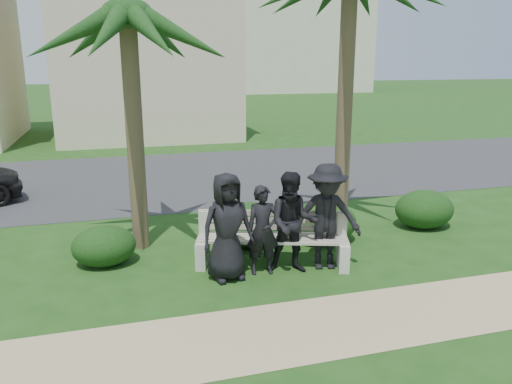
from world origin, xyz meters
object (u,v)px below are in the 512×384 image
palm_left (127,17)px  man_b (263,230)px  park_bench (271,243)px  man_a (227,227)px  man_c (293,223)px  man_d (326,217)px

palm_left → man_b: bearing=-44.2°
park_bench → man_a: 1.05m
park_bench → palm_left: (-2.17, 1.60, 3.86)m
park_bench → man_c: bearing=-34.9°
park_bench → man_c: 0.63m
park_bench → palm_left: 4.71m
park_bench → man_d: man_d is taller
man_c → man_d: 0.62m
man_a → man_d: 1.74m
man_c → man_b: bearing=-172.6°
palm_left → park_bench: bearing=-36.4°
man_a → man_b: bearing=-5.1°
man_a → man_b: (0.63, 0.05, -0.14)m
park_bench → man_b: man_b is taller
man_a → man_b: man_a is taller
park_bench → man_d: (0.87, -0.36, 0.51)m
man_a → man_d: size_ratio=0.97×
man_a → man_b: size_ratio=1.18×
man_b → man_c: (0.50, -0.08, 0.11)m
park_bench → man_d: 1.08m
man_c → man_d: man_d is taller
park_bench → man_b: 0.51m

